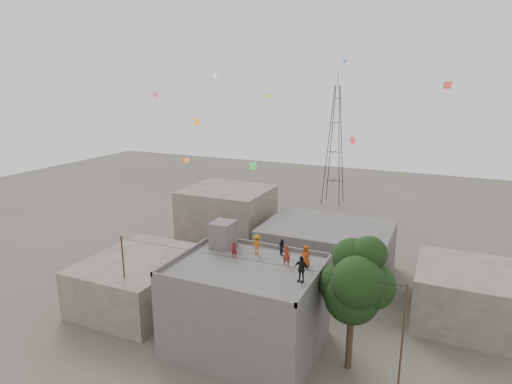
# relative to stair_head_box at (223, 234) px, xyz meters

# --- Properties ---
(ground) EXTENTS (140.00, 140.00, 0.00)m
(ground) POSITION_rel_stair_head_box_xyz_m (3.20, -2.60, -7.10)
(ground) COLOR #4B473E
(ground) RESTS_ON ground
(main_building) EXTENTS (10.00, 8.00, 6.10)m
(main_building) POSITION_rel_stair_head_box_xyz_m (3.20, -2.60, -4.05)
(main_building) COLOR #53504E
(main_building) RESTS_ON ground
(parapet) EXTENTS (10.00, 8.00, 0.30)m
(parapet) POSITION_rel_stair_head_box_xyz_m (3.20, -2.60, -0.85)
(parapet) COLOR #53504E
(parapet) RESTS_ON main_building
(stair_head_box) EXTENTS (1.60, 1.80, 2.00)m
(stair_head_box) POSITION_rel_stair_head_box_xyz_m (0.00, 0.00, 0.00)
(stair_head_box) COLOR #53504E
(stair_head_box) RESTS_ON main_building
(neighbor_west) EXTENTS (8.00, 10.00, 4.00)m
(neighbor_west) POSITION_rel_stair_head_box_xyz_m (-7.80, -0.60, -5.10)
(neighbor_west) COLOR #5A5347
(neighbor_west) RESTS_ON ground
(neighbor_north) EXTENTS (12.00, 9.00, 5.00)m
(neighbor_north) POSITION_rel_stair_head_box_xyz_m (5.20, 11.40, -4.60)
(neighbor_north) COLOR #53504E
(neighbor_north) RESTS_ON ground
(neighbor_northwest) EXTENTS (9.00, 8.00, 7.00)m
(neighbor_northwest) POSITION_rel_stair_head_box_xyz_m (-6.80, 13.40, -3.60)
(neighbor_northwest) COLOR #5A5347
(neighbor_northwest) RESTS_ON ground
(neighbor_east) EXTENTS (7.00, 8.00, 4.40)m
(neighbor_east) POSITION_rel_stair_head_box_xyz_m (17.20, 7.40, -4.90)
(neighbor_east) COLOR #5A5347
(neighbor_east) RESTS_ON ground
(tree) EXTENTS (4.90, 4.60, 9.10)m
(tree) POSITION_rel_stair_head_box_xyz_m (10.57, -2.00, -1.00)
(tree) COLOR black
(tree) RESTS_ON ground
(utility_line) EXTENTS (20.12, 0.62, 7.40)m
(utility_line) POSITION_rel_stair_head_box_xyz_m (3.70, -3.85, -3.27)
(utility_line) COLOR black
(utility_line) RESTS_ON ground
(transmission_tower) EXTENTS (2.97, 2.97, 20.01)m
(transmission_tower) POSITION_rel_stair_head_box_xyz_m (-0.80, 37.40, 1.97)
(transmission_tower) COLOR black
(transmission_tower) RESTS_ON ground
(person_red_adult) EXTENTS (0.59, 0.42, 1.52)m
(person_red_adult) POSITION_rel_stair_head_box_xyz_m (5.63, -1.27, -0.24)
(person_red_adult) COLOR maroon
(person_red_adult) RESTS_ON main_building
(person_orange_child) EXTENTS (0.80, 0.58, 1.52)m
(person_orange_child) POSITION_rel_stair_head_box_xyz_m (6.91, -0.93, -0.24)
(person_orange_child) COLOR #9C3911
(person_orange_child) RESTS_ON main_building
(person_dark_child) EXTENTS (0.73, 0.72, 1.19)m
(person_dark_child) POSITION_rel_stair_head_box_xyz_m (4.69, 0.35, -0.40)
(person_dark_child) COLOR black
(person_dark_child) RESTS_ON main_building
(person_dark_adult) EXTENTS (1.08, 0.62, 1.74)m
(person_dark_adult) POSITION_rel_stair_head_box_xyz_m (7.34, -3.27, -0.13)
(person_dark_adult) COLOR black
(person_dark_adult) RESTS_ON main_building
(person_orange_adult) EXTENTS (0.98, 0.59, 1.48)m
(person_orange_adult) POSITION_rel_stair_head_box_xyz_m (2.93, -0.20, -0.26)
(person_orange_adult) COLOR #B25D14
(person_orange_adult) RESTS_ON main_building
(person_red_child) EXTENTS (0.51, 0.44, 1.19)m
(person_red_child) POSITION_rel_stair_head_box_xyz_m (1.73, -1.51, -0.40)
(person_red_child) COLOR maroon
(person_red_child) RESTS_ON main_building
(kites) EXTENTS (22.83, 19.09, 11.46)m
(kites) POSITION_rel_stair_head_box_xyz_m (3.29, 4.68, 9.06)
(kites) COLOR orange
(kites) RESTS_ON ground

